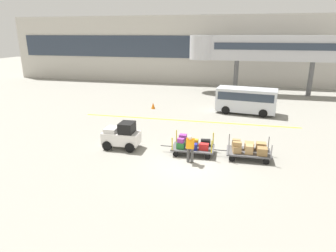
{
  "coord_description": "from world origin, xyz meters",
  "views": [
    {
      "loc": [
        2.1,
        -13.66,
        6.45
      ],
      "look_at": [
        -1.97,
        3.43,
        0.86
      ],
      "focal_mm": 31.3,
      "sensor_mm": 36.0,
      "label": 1
    }
  ],
  "objects_px": {
    "baggage_cart_middle": "(249,149)",
    "shuttle_van": "(246,99)",
    "baggage_tug": "(122,136)",
    "baggage_cart_lead": "(192,145)",
    "baggage_handler": "(190,147)",
    "safety_cone_near": "(153,106)"
  },
  "relations": [
    {
      "from": "baggage_handler",
      "to": "baggage_cart_lead",
      "type": "bearing_deg",
      "value": 93.99
    },
    {
      "from": "baggage_cart_middle",
      "to": "shuttle_van",
      "type": "height_order",
      "value": "shuttle_van"
    },
    {
      "from": "shuttle_van",
      "to": "safety_cone_near",
      "type": "distance_m",
      "value": 8.05
    },
    {
      "from": "baggage_cart_middle",
      "to": "shuttle_van",
      "type": "xyz_separation_m",
      "value": [
        -0.06,
        9.61,
        0.71
      ]
    },
    {
      "from": "baggage_tug",
      "to": "safety_cone_near",
      "type": "xyz_separation_m",
      "value": [
        -0.86,
        9.44,
        -0.48
      ]
    },
    {
      "from": "baggage_tug",
      "to": "safety_cone_near",
      "type": "height_order",
      "value": "baggage_tug"
    },
    {
      "from": "baggage_cart_lead",
      "to": "safety_cone_near",
      "type": "distance_m",
      "value": 10.58
    },
    {
      "from": "baggage_tug",
      "to": "baggage_cart_middle",
      "type": "bearing_deg",
      "value": 1.38
    },
    {
      "from": "baggage_cart_middle",
      "to": "shuttle_van",
      "type": "bearing_deg",
      "value": 90.33
    },
    {
      "from": "baggage_cart_middle",
      "to": "baggage_handler",
      "type": "xyz_separation_m",
      "value": [
        -2.99,
        -1.3,
        0.34
      ]
    },
    {
      "from": "baggage_tug",
      "to": "shuttle_van",
      "type": "height_order",
      "value": "shuttle_van"
    },
    {
      "from": "baggage_tug",
      "to": "baggage_cart_lead",
      "type": "distance_m",
      "value": 4.12
    },
    {
      "from": "baggage_cart_lead",
      "to": "baggage_cart_middle",
      "type": "bearing_deg",
      "value": 1.47
    },
    {
      "from": "shuttle_van",
      "to": "baggage_tug",
      "type": "bearing_deg",
      "value": -126.07
    },
    {
      "from": "baggage_tug",
      "to": "baggage_cart_middle",
      "type": "relative_size",
      "value": 0.7
    },
    {
      "from": "shuttle_van",
      "to": "baggage_cart_lead",
      "type": "bearing_deg",
      "value": -107.29
    },
    {
      "from": "baggage_cart_lead",
      "to": "baggage_cart_middle",
      "type": "relative_size",
      "value": 1.0
    },
    {
      "from": "baggage_cart_lead",
      "to": "safety_cone_near",
      "type": "height_order",
      "value": "baggage_cart_lead"
    },
    {
      "from": "baggage_handler",
      "to": "safety_cone_near",
      "type": "height_order",
      "value": "baggage_handler"
    },
    {
      "from": "baggage_tug",
      "to": "baggage_handler",
      "type": "bearing_deg",
      "value": -15.02
    },
    {
      "from": "baggage_handler",
      "to": "safety_cone_near",
      "type": "xyz_separation_m",
      "value": [
        -5.05,
        10.56,
        -0.59
      ]
    },
    {
      "from": "baggage_handler",
      "to": "baggage_cart_middle",
      "type": "bearing_deg",
      "value": 23.51
    }
  ]
}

